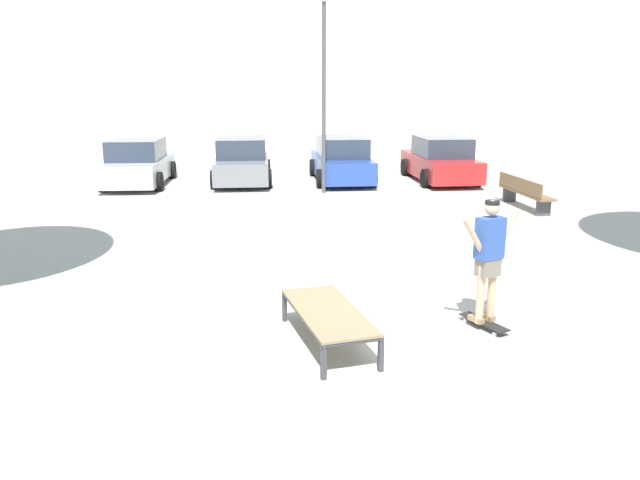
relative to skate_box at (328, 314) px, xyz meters
The scene contains 11 objects.
ground_plane 0.80m from the skate_box, 17.35° to the left, with size 120.00×120.00×0.00m, color #B7B5AD.
building_facade 27.35m from the skate_box, 90.23° to the left, with size 43.48×4.00×11.28m, color silver.
skate_box is the anchor object (origin of this frame).
skateboard 2.24m from the skate_box, ahead, with size 0.52×0.81×0.09m.
skater 2.31m from the skate_box, ahead, with size 0.94×0.50×1.69m.
car_silver 14.00m from the skate_box, 111.55° to the left, with size 1.93×4.21×1.50m.
car_grey 13.45m from the skate_box, 97.68° to the left, with size 2.00×4.24×1.50m.
car_blue 13.38m from the skate_box, 83.35° to the left, with size 2.02×4.25×1.50m.
car_red 14.02m from the skate_box, 69.55° to the left, with size 2.06×4.27×1.50m.
park_bench 10.25m from the skate_box, 54.71° to the left, with size 0.63×2.43×0.83m.
light_post 11.68m from the skate_box, 85.98° to the left, with size 0.36×0.36×5.83m.
Camera 1 is at (-1.26, -7.54, 3.29)m, focal length 34.51 mm.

